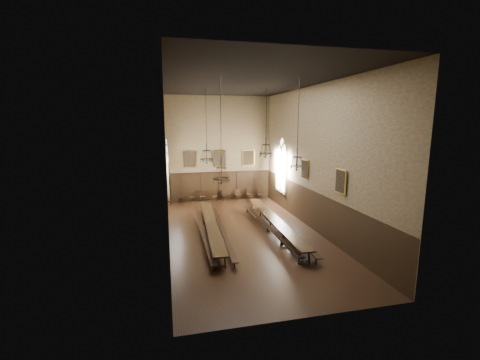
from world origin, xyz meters
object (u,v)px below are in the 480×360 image
object	(u,v)px
bench_right_outer	(284,226)
chandelier_front_left	(221,172)
chair_1	(193,199)
chair_6	(250,196)
table_left	(211,229)
chair_7	(260,196)
chandelier_back_right	(266,149)
chair_0	(181,200)
chair_5	(238,197)
bench_right_inner	(267,228)
chair_2	(203,198)
chair_3	(215,198)
bench_left_outer	(202,230)
table_right	(274,225)
chandelier_back_left	(207,155)
chandelier_front_right	(297,160)
bench_left_inner	(222,231)
chair_4	(225,197)

from	to	relation	value
bench_right_outer	chandelier_front_left	distance (m)	6.21
chair_1	chair_6	xyz separation A→B (m)	(5.03, -0.01, 0.01)
bench_right_outer	table_left	bearing A→B (deg)	176.23
chair_1	chair_7	size ratio (longest dim) A/B	1.14
chandelier_back_right	chair_7	bearing A→B (deg)	76.79
chair_0	chair_5	distance (m)	4.99
bench_right_inner	chair_2	bearing A→B (deg)	109.01
chair_3	chandelier_front_left	size ratio (longest dim) A/B	0.19
bench_left_outer	chair_1	xyz separation A→B (m)	(0.14, 8.29, -0.01)
table_right	chair_1	bearing A→B (deg)	116.66
table_left	chair_6	bearing A→B (deg)	61.19
chandelier_back_right	chair_1	bearing A→B (deg)	125.34
table_right	chandelier_back_left	bearing A→B (deg)	142.77
chandelier_front_right	chandelier_back_right	bearing A→B (deg)	93.36
table_left	chandelier_back_left	size ratio (longest dim) A/B	2.14
chair_1	bench_right_inner	bearing A→B (deg)	-63.39
chair_1	chair_3	xyz separation A→B (m)	(1.89, -0.00, 0.00)
chandelier_front_left	chair_6	bearing A→B (deg)	67.98
bench_left_outer	chair_2	bearing A→B (deg)	83.25
bench_left_outer	chair_0	size ratio (longest dim) A/B	10.89
chair_6	bench_right_inner	bearing A→B (deg)	-105.63
chair_5	chandelier_front_left	xyz separation A→B (m)	(-3.34, -10.85, 3.95)
chandelier_front_left	chair_1	bearing A→B (deg)	93.45
table_right	chandelier_front_left	world-z (taller)	chandelier_front_left
chair_3	chair_7	xyz separation A→B (m)	(4.09, 0.10, -0.04)
bench_left_inner	chair_2	xyz separation A→B (m)	(-0.19, 8.73, 0.01)
bench_right_outer	chair_2	distance (m)	9.73
chandelier_front_left	chair_5	bearing A→B (deg)	72.91
chair_4	chandelier_front_right	world-z (taller)	chandelier_front_right
chandelier_back_right	chair_5	bearing A→B (deg)	94.36
table_left	bench_left_inner	world-z (taller)	table_left
chair_5	chandelier_front_left	bearing A→B (deg)	-118.61
bench_right_outer	chair_3	xyz separation A→B (m)	(-3.07, 8.71, -0.01)
bench_right_inner	chair_0	world-z (taller)	chair_0
bench_right_inner	chair_6	size ratio (longest dim) A/B	9.74
bench_right_outer	chair_5	xyz separation A→B (m)	(-0.97, 8.74, -0.02)
table_right	chair_2	distance (m)	9.39
chair_2	chair_6	distance (m)	4.18
table_right	chair_5	bearing A→B (deg)	92.25
chair_4	chair_5	xyz separation A→B (m)	(1.19, 0.01, -0.01)
table_right	chandelier_back_left	world-z (taller)	chandelier_back_left
chandelier_back_right	chandelier_front_left	size ratio (longest dim) A/B	0.85
chandelier_back_left	chandelier_front_left	bearing A→B (deg)	-88.87
chair_1	chandelier_front_left	bearing A→B (deg)	-83.96
bench_right_inner	chandelier_back_left	size ratio (longest dim) A/B	2.08
chandelier_back_left	chandelier_front_right	xyz separation A→B (m)	(4.19, -5.20, 0.15)
table_left	chair_7	size ratio (longest dim) A/B	12.02
bench_right_inner	chandelier_back_right	size ratio (longest dim) A/B	2.24
bench_left_inner	bench_right_outer	world-z (taller)	bench_right_outer
chandelier_front_left	chandelier_front_right	bearing A→B (deg)	-1.79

